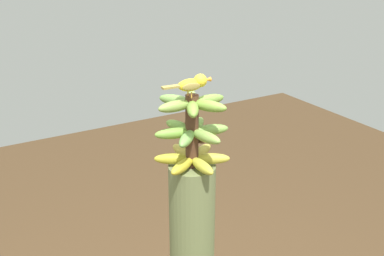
{
  "coord_description": "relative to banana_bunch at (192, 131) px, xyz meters",
  "views": [
    {
      "loc": [
        -0.84,
        -1.45,
        2.21
      ],
      "look_at": [
        0.0,
        0.0,
        1.55
      ],
      "focal_mm": 43.82,
      "sensor_mm": 36.0,
      "label": 1
    }
  ],
  "objects": [
    {
      "name": "banana_bunch",
      "position": [
        0.0,
        0.0,
        0.0
      ],
      "size": [
        0.29,
        0.3,
        0.29
      ],
      "color": "#4C2D1E",
      "rests_on": "banana_tree"
    },
    {
      "name": "perched_bird",
      "position": [
        -0.01,
        -0.02,
        0.2
      ],
      "size": [
        0.2,
        0.06,
        0.08
      ],
      "color": "#C68933",
      "rests_on": "banana_bunch"
    }
  ]
}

